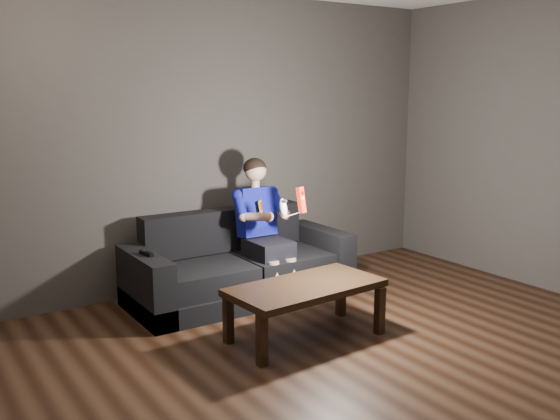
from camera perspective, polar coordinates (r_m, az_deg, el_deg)
floor at (r=4.18m, az=10.29°, el=-15.21°), size 5.00×5.00×0.00m
back_wall at (r=5.84m, az=-6.37°, el=6.16°), size 5.00×0.04×2.70m
sofa at (r=5.58m, az=-3.77°, el=-5.55°), size 1.96×0.85×0.76m
child at (r=5.55m, az=-1.62°, el=-0.82°), size 0.49×0.60×1.21m
wii_remote_red at (r=5.17m, az=1.95°, el=0.93°), size 0.07×0.09×0.22m
nunchuk_white at (r=5.09m, az=0.30°, el=0.23°), size 0.07×0.10×0.16m
wii_remote_black at (r=5.08m, az=-12.14°, el=-3.90°), size 0.07×0.16×0.03m
coffee_table at (r=4.65m, az=2.35°, el=-7.44°), size 1.19×0.66×0.42m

